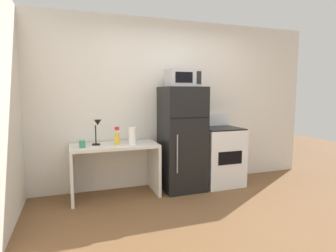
% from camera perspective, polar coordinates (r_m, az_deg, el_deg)
% --- Properties ---
extents(ground_plane, '(12.00, 12.00, 0.00)m').
position_cam_1_polar(ground_plane, '(3.29, 11.03, -19.80)').
color(ground_plane, brown).
extents(wall_back_white, '(5.00, 0.10, 2.60)m').
position_cam_1_polar(wall_back_white, '(4.50, 0.46, 4.65)').
color(wall_back_white, silver).
rests_on(wall_back_white, ground).
extents(desk, '(1.21, 0.57, 0.75)m').
position_cam_1_polar(desk, '(4.03, -10.86, -6.83)').
color(desk, silver).
rests_on(desk, ground).
extents(desk_lamp, '(0.14, 0.12, 0.35)m').
position_cam_1_polar(desk_lamp, '(3.94, -14.31, -0.38)').
color(desk_lamp, black).
rests_on(desk_lamp, desk).
extents(spray_bottle, '(0.06, 0.06, 0.25)m').
position_cam_1_polar(spray_bottle, '(3.95, -10.41, -2.34)').
color(spray_bottle, yellow).
rests_on(spray_bottle, desk).
extents(coffee_mug, '(0.08, 0.08, 0.09)m').
position_cam_1_polar(coffee_mug, '(3.85, -17.17, -3.55)').
color(coffee_mug, '#338C66').
rests_on(coffee_mug, desk).
extents(paper_towel_roll, '(0.11, 0.11, 0.24)m').
position_cam_1_polar(paper_towel_roll, '(3.92, -7.34, -2.02)').
color(paper_towel_roll, white).
rests_on(paper_towel_roll, desk).
extents(refrigerator, '(0.61, 0.63, 1.56)m').
position_cam_1_polar(refrigerator, '(4.22, 2.87, -2.61)').
color(refrigerator, black).
rests_on(refrigerator, ground).
extents(microwave, '(0.46, 0.35, 0.26)m').
position_cam_1_polar(microwave, '(4.15, 3.06, 9.82)').
color(microwave, '#B7B7BC').
rests_on(microwave, refrigerator).
extents(oven_range, '(0.63, 0.61, 1.10)m').
position_cam_1_polar(oven_range, '(4.57, 10.62, -5.97)').
color(oven_range, white).
rests_on(oven_range, ground).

